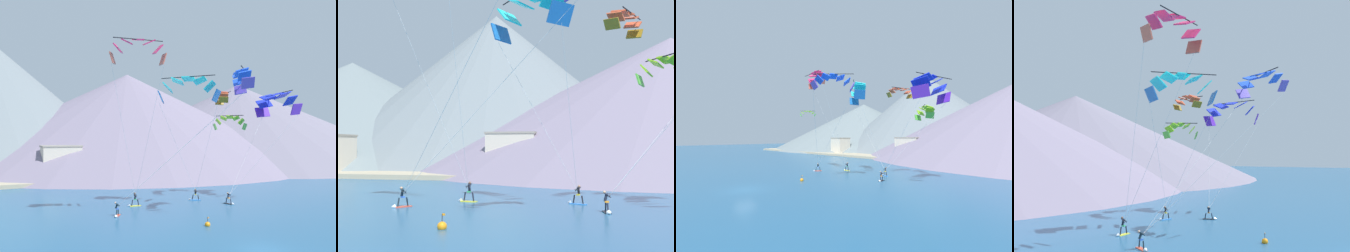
% 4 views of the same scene
% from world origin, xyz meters
% --- Properties ---
extents(kitesurfer_near_lead, '(1.26, 1.69, 1.64)m').
position_xyz_m(kitesurfer_near_lead, '(-6.39, 17.08, 0.45)').
color(kitesurfer_near_lead, '#E54C33').
rests_on(kitesurfer_near_lead, ground).
extents(kitesurfer_near_trail, '(0.76, 1.79, 1.65)m').
position_xyz_m(kitesurfer_near_trail, '(9.36, 17.46, 0.44)').
color(kitesurfer_near_trail, black).
rests_on(kitesurfer_near_trail, ground).
extents(kitesurfer_mid_center, '(1.74, 1.10, 1.63)m').
position_xyz_m(kitesurfer_mid_center, '(6.73, 22.36, 0.43)').
color(kitesurfer_mid_center, '#337FDB').
rests_on(kitesurfer_mid_center, ground).
extents(kitesurfer_far_left, '(1.78, 0.62, 1.80)m').
position_xyz_m(kitesurfer_far_left, '(-2.52, 21.86, 0.55)').
color(kitesurfer_far_left, yellow).
rests_on(kitesurfer_far_left, ground).
extents(parafoil_kite_mid_center, '(7.25, 6.96, 15.42)m').
position_xyz_m(parafoil_kite_mid_center, '(3.70, 18.48, 15.34)').
color(parafoil_kite_mid_center, '#1A5EAA').
extents(parafoil_kite_distant_high_outer, '(3.14, 4.68, 1.76)m').
position_xyz_m(parafoil_kite_distant_high_outer, '(10.78, 21.20, 14.70)').
color(parafoil_kite_distant_high_outer, olive).
extents(parafoil_kite_distant_low_drift, '(4.52, 4.08, 2.32)m').
position_xyz_m(parafoil_kite_distant_low_drift, '(13.94, 23.75, 11.27)').
color(parafoil_kite_distant_low_drift, green).
extents(race_marker_buoy, '(0.56, 0.56, 1.02)m').
position_xyz_m(race_marker_buoy, '(0.35, 8.71, 0.16)').
color(race_marker_buoy, orange).
rests_on(race_marker_buoy, ground).
extents(shoreline_strip, '(180.00, 10.00, 0.70)m').
position_xyz_m(shoreline_strip, '(0.00, 50.42, 0.35)').
color(shoreline_strip, tan).
rests_on(shoreline_strip, ground).
extents(shore_building_quay_east, '(7.82, 5.07, 7.04)m').
position_xyz_m(shore_building_quay_east, '(-5.76, 54.19, 3.53)').
color(shore_building_quay_east, beige).
rests_on(shore_building_quay_east, ground).
extents(shore_building_quay_west, '(9.18, 4.99, 3.84)m').
position_xyz_m(shore_building_quay_west, '(2.23, 53.91, 1.93)').
color(shore_building_quay_west, silver).
rests_on(shore_building_quay_west, ground).
extents(mountain_peak_west_ridge, '(92.83, 92.83, 38.98)m').
position_xyz_m(mountain_peak_west_ridge, '(-20.49, 100.31, 19.49)').
color(mountain_peak_west_ridge, slate).
rests_on(mountain_peak_west_ridge, ground).
extents(mountain_peak_central_summit, '(115.04, 115.04, 28.66)m').
position_xyz_m(mountain_peak_central_summit, '(21.54, 90.34, 14.33)').
color(mountain_peak_central_summit, slate).
rests_on(mountain_peak_central_summit, ground).
extents(mountain_peak_east_shoulder, '(110.13, 110.13, 28.13)m').
position_xyz_m(mountain_peak_east_shoulder, '(-61.30, 98.63, 14.06)').
color(mountain_peak_east_shoulder, slate).
rests_on(mountain_peak_east_shoulder, ground).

